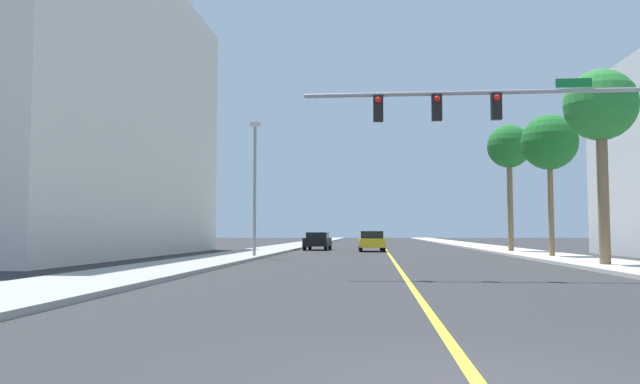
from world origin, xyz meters
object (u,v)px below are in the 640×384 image
at_px(palm_mid, 549,143).
at_px(car_black, 318,241).
at_px(palm_far, 509,148).
at_px(car_silver, 371,239).
at_px(traffic_signal_mast, 523,126).
at_px(car_yellow, 372,241).
at_px(palm_near, 601,109).
at_px(street_lamp, 255,181).

bearing_deg(palm_mid, car_black, 134.83).
xyz_separation_m(palm_far, car_silver, (-9.49, 15.90, -6.41)).
xyz_separation_m(traffic_signal_mast, car_silver, (-4.89, 38.66, -4.01)).
xyz_separation_m(traffic_signal_mast, palm_mid, (4.89, 14.36, 1.50)).
xyz_separation_m(traffic_signal_mast, palm_far, (4.61, 22.75, 2.40)).
bearing_deg(car_yellow, car_black, 141.36).
bearing_deg(car_yellow, palm_near, -66.78).
bearing_deg(car_yellow, street_lamp, -120.61).
bearing_deg(traffic_signal_mast, palm_mid, 71.18).
xyz_separation_m(street_lamp, palm_far, (15.74, 9.36, 2.91)).
relative_size(traffic_signal_mast, palm_near, 1.35).
distance_m(traffic_signal_mast, palm_far, 23.34).
height_order(traffic_signal_mast, palm_mid, palm_mid).
height_order(palm_far, car_black, palm_far).
height_order(traffic_signal_mast, car_yellow, traffic_signal_mast).
bearing_deg(car_silver, palm_far, -61.03).
relative_size(traffic_signal_mast, street_lamp, 1.45).
distance_m(palm_near, car_yellow, 22.22).
relative_size(palm_near, palm_mid, 1.03).
bearing_deg(car_black, palm_far, 159.45).
bearing_deg(car_black, palm_mid, 136.72).
relative_size(traffic_signal_mast, car_black, 2.58).
bearing_deg(car_black, traffic_signal_mast, 109.58).
height_order(traffic_signal_mast, car_silver, traffic_signal_mast).
relative_size(traffic_signal_mast, car_yellow, 2.71).
bearing_deg(traffic_signal_mast, palm_far, 78.55).
distance_m(traffic_signal_mast, palm_near, 7.69).
bearing_deg(car_yellow, traffic_signal_mast, -81.85).
distance_m(street_lamp, palm_near, 17.50).
bearing_deg(palm_far, car_silver, 120.84).
bearing_deg(palm_far, car_black, 157.56).
distance_m(street_lamp, car_yellow, 13.92).
relative_size(traffic_signal_mast, palm_far, 1.24).
xyz_separation_m(traffic_signal_mast, car_black, (-9.06, 28.40, -4.01)).
relative_size(traffic_signal_mast, car_silver, 2.57).
xyz_separation_m(palm_far, car_yellow, (-9.41, 2.55, -6.38)).
distance_m(traffic_signal_mast, car_yellow, 26.06).
bearing_deg(car_black, car_yellow, 145.84).
bearing_deg(car_yellow, palm_far, -17.73).
height_order(street_lamp, car_yellow, street_lamp).
distance_m(traffic_signal_mast, car_silver, 39.17).
height_order(car_yellow, car_black, car_yellow).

